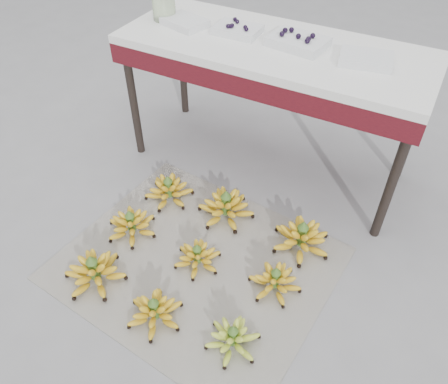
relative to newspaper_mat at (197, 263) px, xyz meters
The scene contains 17 objects.
ground 0.08m from the newspaper_mat, 147.31° to the right, with size 60.00×60.00×0.00m, color slate.
newspaper_mat is the anchor object (origin of this frame).
bunch_front_left 0.49m from the newspaper_mat, 139.77° to the right, with size 0.29×0.29×0.18m.
bunch_front_center 0.35m from the newspaper_mat, 90.42° to the right, with size 0.31×0.31×0.15m.
bunch_front_right 0.47m from the newspaper_mat, 40.10° to the right, with size 0.28×0.28×0.14m.
bunch_mid_left 0.41m from the newspaper_mat, behind, with size 0.31×0.31×0.16m.
bunch_mid_center 0.05m from the newspaper_mat, ahead, with size 0.30×0.30×0.14m.
bunch_mid_right 0.40m from the newspaper_mat, ahead, with size 0.27×0.27×0.15m.
bunch_back_left 0.50m from the newspaper_mat, 139.15° to the left, with size 0.35×0.35×0.16m.
bunch_back_center 0.36m from the newspaper_mat, 94.31° to the left, with size 0.32×0.32×0.18m.
bunch_back_right 0.54m from the newspaper_mat, 39.88° to the left, with size 0.37×0.37×0.18m.
vendor_table 1.12m from the newspaper_mat, 92.09° to the left, with size 1.62×0.65×0.78m.
tray_far_left 1.29m from the newspaper_mat, 122.67° to the left, with size 0.27×0.22×0.04m.
tray_left 1.23m from the newspaper_mat, 105.69° to the left, with size 0.24×0.17×0.06m.
tray_right 1.21m from the newspaper_mat, 84.88° to the left, with size 0.30×0.24×0.07m.
tray_far_right 1.27m from the newspaper_mat, 64.28° to the left, with size 0.27×0.22×0.04m.
glass_jar 1.41m from the newspaper_mat, 128.37° to the left, with size 0.13×0.13×0.16m, color #DAF3C1.
Camera 1 is at (0.82, -1.07, 1.73)m, focal length 35.00 mm.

